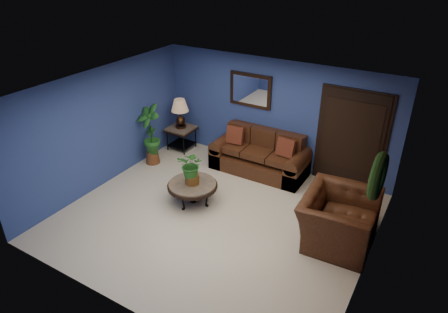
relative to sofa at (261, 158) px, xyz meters
The scene contains 18 objects.
floor 2.11m from the sofa, 87.57° to the right, with size 5.50×5.50×0.00m, color beige.
wall_back 1.03m from the sofa, 78.10° to the left, with size 5.50×0.04×2.50m, color navy.
wall_left 3.51m from the sofa, 141.98° to the right, with size 0.04×5.00×2.50m, color navy.
wall_right_brick 3.64m from the sofa, 36.25° to the right, with size 0.04×5.00×2.50m, color maroon.
ceiling 3.02m from the sofa, 87.57° to the right, with size 5.50×5.00×0.02m, color silver.
crown_molding 4.08m from the sofa, 36.54° to the right, with size 0.03×5.00×0.14m, color white.
wall_mirror 1.54m from the sofa, 143.49° to the left, with size 1.02×0.06×0.77m, color #3C2415.
closet_door 2.02m from the sofa, 11.94° to the left, with size 1.44×0.06×2.18m, color black.
wreath 3.71m from the sofa, 36.17° to the right, with size 0.72×0.72×0.16m, color black.
sofa is the anchor object (origin of this frame).
coffee_table 1.96m from the sofa, 107.74° to the right, with size 1.00×1.00×0.43m.
end_table 2.22m from the sofa, behind, with size 0.64×0.64×0.59m.
table_lamp 2.33m from the sofa, behind, with size 0.43×0.43×0.71m.
side_chair 0.78m from the sofa, ahead, with size 0.41×0.41×0.86m.
armchair 2.74m from the sofa, 35.17° to the right, with size 1.37×1.20×0.89m, color #492714.
coffee_plant 2.02m from the sofa, 107.74° to the right, with size 0.58×0.53×0.70m.
floor_plant 2.56m from the sofa, 17.62° to the right, with size 0.40×0.35×0.78m.
tall_plant 2.61m from the sofa, 157.11° to the right, with size 0.74×0.60×1.46m.
Camera 1 is at (3.30, -5.25, 4.58)m, focal length 32.00 mm.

